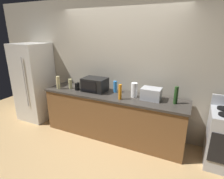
# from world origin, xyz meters

# --- Properties ---
(ground_plane) EXTENTS (8.00, 8.00, 0.00)m
(ground_plane) POSITION_xyz_m (0.00, 0.00, 0.00)
(ground_plane) COLOR tan
(back_wall) EXTENTS (6.40, 0.10, 2.70)m
(back_wall) POSITION_xyz_m (0.00, 0.81, 1.35)
(back_wall) COLOR #B2A893
(back_wall) RESTS_ON ground_plane
(counter_run) EXTENTS (2.84, 0.64, 0.90)m
(counter_run) POSITION_xyz_m (0.00, 0.40, 0.45)
(counter_run) COLOR brown
(counter_run) RESTS_ON ground_plane
(refrigerator) EXTENTS (0.72, 0.73, 1.80)m
(refrigerator) POSITION_xyz_m (-2.05, 0.40, 0.90)
(refrigerator) COLOR white
(refrigerator) RESTS_ON ground_plane
(microwave) EXTENTS (0.48, 0.35, 0.27)m
(microwave) POSITION_xyz_m (-0.41, 0.45, 1.04)
(microwave) COLOR black
(microwave) RESTS_ON counter_run
(toaster_oven) EXTENTS (0.34, 0.26, 0.21)m
(toaster_oven) POSITION_xyz_m (0.74, 0.46, 1.01)
(toaster_oven) COLOR #B7BABF
(toaster_oven) RESTS_ON counter_run
(paper_towel_roll) EXTENTS (0.12, 0.12, 0.27)m
(paper_towel_roll) POSITION_xyz_m (0.43, 0.45, 1.04)
(paper_towel_roll) COLOR white
(paper_towel_roll) RESTS_ON counter_run
(cordless_phone) EXTENTS (0.06, 0.12, 0.15)m
(cordless_phone) POSITION_xyz_m (-0.77, 0.36, 0.98)
(cordless_phone) COLOR black
(cordless_phone) RESTS_ON counter_run
(bottle_dish_soap) EXTENTS (0.06, 0.06, 0.27)m
(bottle_dish_soap) POSITION_xyz_m (0.24, 0.23, 1.04)
(bottle_dish_soap) COLOR orange
(bottle_dish_soap) RESTS_ON counter_run
(bottle_hand_soap) EXTENTS (0.07, 0.07, 0.27)m
(bottle_hand_soap) POSITION_xyz_m (-1.17, 0.24, 1.04)
(bottle_hand_soap) COLOR beige
(bottle_hand_soap) RESTS_ON counter_run
(bottle_spray_cleaner) EXTENTS (0.07, 0.07, 0.23)m
(bottle_spray_cleaner) POSITION_xyz_m (-0.00, 0.55, 1.01)
(bottle_spray_cleaner) COLOR #338CE5
(bottle_spray_cleaner) RESTS_ON counter_run
(bottle_wine) EXTENTS (0.07, 0.07, 0.30)m
(bottle_wine) POSITION_xyz_m (1.16, 0.44, 1.05)
(bottle_wine) COLOR #1E3F19
(bottle_wine) RESTS_ON counter_run
(bottle_vinegar) EXTENTS (0.07, 0.07, 0.20)m
(bottle_vinegar) POSITION_xyz_m (-0.96, 0.38, 1.00)
(bottle_vinegar) COLOR beige
(bottle_vinegar) RESTS_ON counter_run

